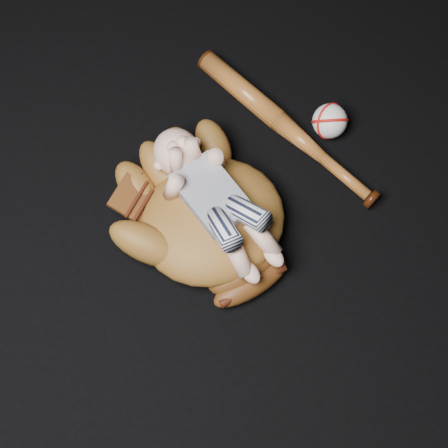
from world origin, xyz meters
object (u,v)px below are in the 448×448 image
object	(u,v)px
baseball_glove	(212,218)
newborn_baby	(220,203)
baseball_bat	(287,128)
baseball	(330,121)

from	to	relation	value
baseball_glove	newborn_baby	world-z (taller)	newborn_baby
baseball_glove	baseball_bat	bearing A→B (deg)	23.60
baseball	newborn_baby	bearing A→B (deg)	-159.09
baseball_bat	baseball	bearing A→B (deg)	-18.26
baseball_bat	baseball	distance (m)	0.09
baseball_bat	baseball	size ratio (longest dim) A/B	6.65
baseball_glove	baseball	bearing A→B (deg)	12.05
newborn_baby	baseball	bearing A→B (deg)	8.50
baseball	baseball_bat	bearing A→B (deg)	161.74
baseball_glove	baseball_bat	distance (m)	0.29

